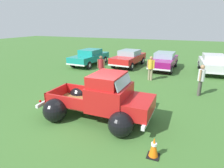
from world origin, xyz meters
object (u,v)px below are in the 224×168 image
object	(u,v)px
spectator_2	(101,67)
lane_cone_0	(154,147)
show_car_2	(164,60)
vintage_pickup_truck	(104,101)
show_car_1	(129,57)
show_car_3	(213,63)
spectator_0	(151,67)
lane_cone_1	(134,96)
show_car_0	(90,57)
spectator_1	(201,78)

from	to	relation	value
spectator_2	lane_cone_0	size ratio (longest dim) A/B	2.69
show_car_2	spectator_2	size ratio (longest dim) A/B	2.63
vintage_pickup_truck	show_car_1	xyz separation A→B (m)	(-2.04, 10.04, 0.03)
show_car_2	show_car_3	distance (m)	3.71
vintage_pickup_truck	spectator_0	distance (m)	6.26
show_car_1	lane_cone_0	distance (m)	12.47
show_car_3	lane_cone_1	bearing A→B (deg)	-31.27
spectator_2	lane_cone_1	bearing A→B (deg)	43.93
spectator_0	show_car_0	bearing A→B (deg)	75.99
show_car_0	show_car_3	size ratio (longest dim) A/B	1.11
show_car_1	spectator_2	bearing A→B (deg)	1.32
spectator_0	spectator_2	world-z (taller)	spectator_2
spectator_2	lane_cone_0	world-z (taller)	spectator_2
vintage_pickup_truck	spectator_2	size ratio (longest dim) A/B	2.75
show_car_0	show_car_3	distance (m)	10.40
show_car_1	show_car_3	xyz separation A→B (m)	(6.85, 0.03, -0.00)
spectator_2	spectator_0	bearing A→B (deg)	108.56
spectator_0	spectator_1	distance (m)	3.58
show_car_0	show_car_2	xyz separation A→B (m)	(6.65, 0.75, -0.00)
show_car_0	lane_cone_1	xyz separation A→B (m)	(6.20, -6.95, -0.47)
show_car_0	show_car_3	bearing A→B (deg)	99.07
vintage_pickup_truck	spectator_0	world-z (taller)	vintage_pickup_truck
vintage_pickup_truck	show_car_3	bearing A→B (deg)	65.49
show_car_3	lane_cone_0	world-z (taller)	show_car_3
show_car_2	lane_cone_0	size ratio (longest dim) A/B	7.05
show_car_2	spectator_1	xyz separation A→B (m)	(2.61, -5.52, 0.18)
spectator_0	lane_cone_1	bearing A→B (deg)	-169.31
vintage_pickup_truck	show_car_0	distance (m)	10.67
show_car_2	show_car_3	bearing A→B (deg)	96.66
show_car_0	lane_cone_0	distance (m)	13.33
vintage_pickup_truck	spectator_2	world-z (taller)	vintage_pickup_truck
show_car_1	show_car_2	distance (m)	3.15
spectator_0	lane_cone_1	xyz separation A→B (m)	(-0.02, -4.06, -0.63)
show_car_2	spectator_2	distance (m)	6.06
vintage_pickup_truck	show_car_2	distance (m)	9.93
vintage_pickup_truck	lane_cone_0	xyz separation A→B (m)	(2.32, -1.64, -0.45)
show_car_0	show_car_3	xyz separation A→B (m)	(10.36, 0.96, -0.00)
show_car_1	show_car_2	xyz separation A→B (m)	(3.14, -0.17, -0.00)
show_car_0	spectator_2	bearing A→B (deg)	40.55
spectator_2	lane_cone_1	world-z (taller)	spectator_2
show_car_3	spectator_2	xyz separation A→B (m)	(-7.23, -5.14, 0.19)
spectator_0	spectator_1	size ratio (longest dim) A/B	0.98
show_car_1	show_car_2	world-z (taller)	same
show_car_0	lane_cone_1	bearing A→B (deg)	45.49
show_car_3	spectator_2	world-z (taller)	spectator_2
spectator_1	show_car_2	bearing A→B (deg)	-46.04
spectator_0	show_car_3	bearing A→B (deg)	-36.13
show_car_1	show_car_0	bearing A→B (deg)	-69.62
show_car_2	lane_cone_1	size ratio (longest dim) A/B	7.05
show_car_0	lane_cone_0	bearing A→B (deg)	39.96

